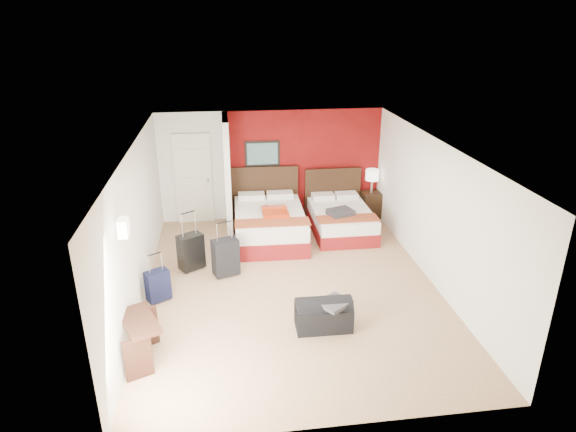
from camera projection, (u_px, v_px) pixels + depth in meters
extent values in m
plane|color=tan|center=(291.00, 286.00, 8.72)|extent=(6.50, 6.50, 0.00)
cube|color=white|center=(271.00, 166.00, 11.23)|extent=(5.00, 0.04, 2.50)
cube|color=white|center=(137.00, 228.00, 7.94)|extent=(0.04, 6.50, 2.50)
cube|color=black|center=(262.00, 154.00, 11.03)|extent=(0.78, 0.03, 0.58)
cube|color=white|center=(123.00, 228.00, 6.33)|extent=(0.12, 0.20, 0.24)
cube|color=maroon|center=(304.00, 165.00, 11.30)|extent=(3.50, 0.04, 2.50)
cube|color=silver|center=(227.00, 176.00, 10.52)|extent=(0.12, 1.20, 2.50)
cube|color=silver|center=(194.00, 179.00, 11.05)|extent=(0.82, 0.06, 2.05)
cube|color=white|center=(270.00, 225.00, 10.43)|extent=(1.51, 2.11, 0.62)
cube|color=silver|center=(341.00, 221.00, 10.76)|extent=(1.24, 1.77, 0.53)
cube|color=#B52F0F|center=(275.00, 211.00, 10.22)|extent=(0.53, 0.73, 0.09)
cube|color=#343439|center=(340.00, 212.00, 10.35)|extent=(0.60, 0.53, 0.12)
cube|color=black|center=(370.00, 205.00, 11.56)|extent=(0.49, 0.49, 0.61)
cylinder|color=silver|center=(372.00, 181.00, 11.34)|extent=(0.40, 0.40, 0.55)
cube|color=black|center=(191.00, 253.00, 9.17)|extent=(0.52, 0.47, 0.67)
cube|color=black|center=(226.00, 258.00, 8.96)|extent=(0.52, 0.42, 0.67)
cube|color=black|center=(158.00, 287.00, 8.17)|extent=(0.44, 0.39, 0.52)
cube|color=black|center=(323.00, 316.00, 7.47)|extent=(0.85, 0.46, 0.42)
cube|color=#3B3B40|center=(334.00, 303.00, 7.36)|extent=(0.58, 0.57, 0.06)
cube|color=black|center=(142.00, 340.00, 6.70)|extent=(0.69, 0.90, 0.67)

